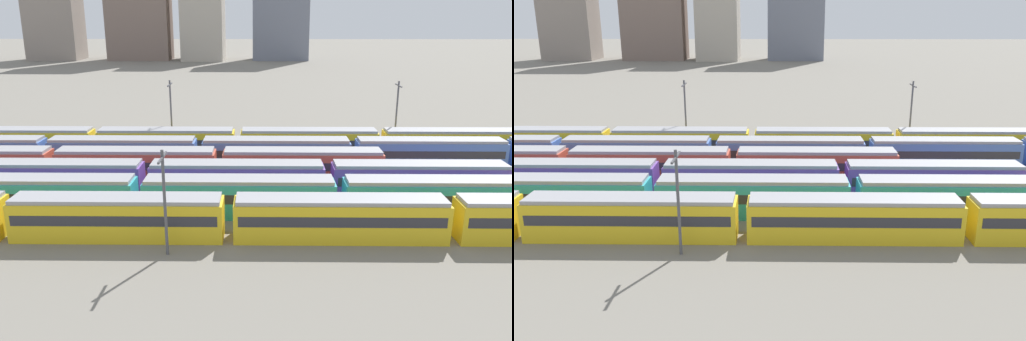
% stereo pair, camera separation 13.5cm
% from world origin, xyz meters
% --- Properties ---
extents(train_track_0, '(112.50, 3.06, 3.75)m').
position_xyz_m(train_track_0, '(46.16, 0.00, 1.90)').
color(train_track_0, yellow).
rests_on(train_track_0, ground_plane).
extents(train_track_1, '(74.70, 3.06, 3.75)m').
position_xyz_m(train_track_1, '(18.47, 5.20, 1.90)').
color(train_track_1, teal).
rests_on(train_track_1, ground_plane).
extents(train_track_2, '(74.70, 3.06, 3.75)m').
position_xyz_m(train_track_2, '(18.02, 10.40, 1.90)').
color(train_track_2, '#6B429E').
rests_on(train_track_2, ground_plane).
extents(train_track_3, '(55.80, 3.06, 3.75)m').
position_xyz_m(train_track_3, '(15.76, 15.60, 1.90)').
color(train_track_3, '#BC4C38').
rests_on(train_track_3, ground_plane).
extents(train_track_4, '(112.50, 3.06, 3.75)m').
position_xyz_m(train_track_4, '(41.23, 20.80, 1.90)').
color(train_track_4, '#4C70BC').
rests_on(train_track_4, ground_plane).
extents(train_track_5, '(112.50, 3.06, 3.75)m').
position_xyz_m(train_track_5, '(45.69, 26.00, 1.90)').
color(train_track_5, yellow).
rests_on(train_track_5, ground_plane).
extents(catenary_pole_1, '(0.24, 3.20, 9.64)m').
position_xyz_m(catenary_pole_1, '(48.42, 29.29, 5.36)').
color(catenary_pole_1, '#4C4C51').
rests_on(catenary_pole_1, ground_plane).
extents(catenary_pole_2, '(0.24, 3.20, 8.69)m').
position_xyz_m(catenary_pole_2, '(22.51, -3.18, 4.87)').
color(catenary_pole_2, '#4C4C51').
rests_on(catenary_pole_2, ground_plane).
extents(catenary_pole_3, '(0.24, 3.20, 9.73)m').
position_xyz_m(catenary_pole_3, '(17.56, 29.05, 5.41)').
color(catenary_pole_3, '#4C4C51').
rests_on(catenary_pole_3, ground_plane).
extents(distant_building_0, '(19.29, 14.46, 31.95)m').
position_xyz_m(distant_building_0, '(-50.36, 165.55, 15.97)').
color(distant_building_0, gray).
rests_on(distant_building_0, ground_plane).
extents(distant_building_2, '(15.72, 18.74, 39.09)m').
position_xyz_m(distant_building_2, '(7.16, 165.55, 19.55)').
color(distant_building_2, '#B2A899').
rests_on(distant_building_2, ground_plane).
extents(distant_building_3, '(21.21, 12.13, 44.52)m').
position_xyz_m(distant_building_3, '(36.87, 165.55, 22.26)').
color(distant_building_3, slate).
rests_on(distant_building_3, ground_plane).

